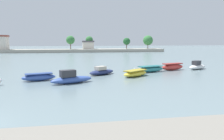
{
  "coord_description": "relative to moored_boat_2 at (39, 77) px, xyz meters",
  "views": [
    {
      "loc": [
        7.3,
        -13.77,
        5.32
      ],
      "look_at": [
        12.54,
        17.65,
        0.85
      ],
      "focal_mm": 33.73,
      "sensor_mm": 36.0,
      "label": 1
    }
  ],
  "objects": [
    {
      "name": "moored_boat_2",
      "position": [
        0.0,
        0.0,
        0.0
      ],
      "size": [
        4.55,
        2.47,
        1.0
      ],
      "rotation": [
        0.0,
        0.0,
        0.26
      ],
      "color": "#3856A8",
      "rests_on": "ground"
    },
    {
      "name": "moored_boat_3",
      "position": [
        4.29,
        -2.41,
        0.1
      ],
      "size": [
        5.61,
        3.43,
        1.7
      ],
      "rotation": [
        0.0,
        0.0,
        0.37
      ],
      "color": "#3856A8",
      "rests_on": "ground"
    },
    {
      "name": "moored_boat_4",
      "position": [
        8.85,
        3.65,
        -0.0
      ],
      "size": [
        4.85,
        4.01,
        1.33
      ],
      "rotation": [
        0.0,
        0.0,
        0.57
      ],
      "color": "navy",
      "rests_on": "ground"
    },
    {
      "name": "moored_boat_5",
      "position": [
        13.65,
        1.2,
        -0.02
      ],
      "size": [
        4.88,
        4.1,
        0.97
      ],
      "rotation": [
        0.0,
        0.0,
        0.6
      ],
      "color": "yellow",
      "rests_on": "ground"
    },
    {
      "name": "moored_boat_6",
      "position": [
        17.46,
        5.19,
        0.01
      ],
      "size": [
        5.64,
        3.46,
        1.02
      ],
      "rotation": [
        0.0,
        0.0,
        0.32
      ],
      "color": "teal",
      "rests_on": "ground"
    },
    {
      "name": "moored_boat_7",
      "position": [
        22.15,
        6.63,
        0.11
      ],
      "size": [
        5.0,
        2.75,
        1.24
      ],
      "rotation": [
        0.0,
        0.0,
        0.3
      ],
      "color": "#C63833",
      "rests_on": "ground"
    },
    {
      "name": "moored_boat_8",
      "position": [
        27.21,
        6.91,
        0.09
      ],
      "size": [
        4.81,
        3.65,
        1.63
      ],
      "rotation": [
        0.0,
        0.0,
        0.5
      ],
      "color": "white",
      "rests_on": "ground"
    },
    {
      "name": "mooring_buoy_0",
      "position": [
        15.53,
        8.28,
        -0.33
      ],
      "size": [
        0.31,
        0.31,
        0.31
      ],
      "primitive_type": "sphere",
      "color": "white",
      "rests_on": "ground"
    },
    {
      "name": "distant_shoreline",
      "position": [
        -2.07,
        70.77,
        1.46
      ],
      "size": [
        96.51,
        9.4,
        7.82
      ],
      "color": "#9E998C",
      "rests_on": "ground"
    }
  ]
}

